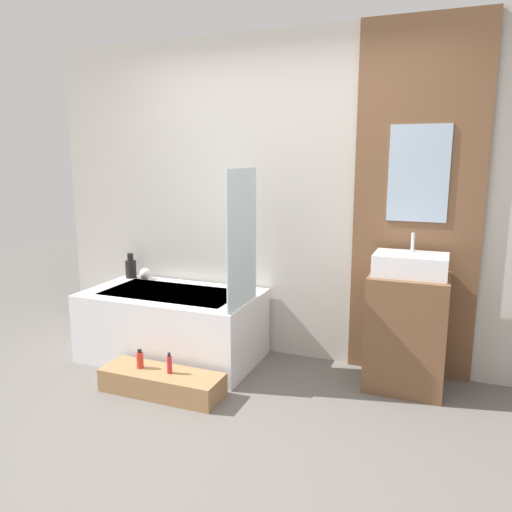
{
  "coord_description": "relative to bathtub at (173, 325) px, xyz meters",
  "views": [
    {
      "loc": [
        1.28,
        -2.26,
        1.64
      ],
      "look_at": [
        0.12,
        0.68,
        1.01
      ],
      "focal_mm": 35.0,
      "sensor_mm": 36.0,
      "label": 1
    }
  ],
  "objects": [
    {
      "name": "sink",
      "position": [
        1.83,
        0.15,
        0.62
      ],
      "size": [
        0.49,
        0.33,
        0.29
      ],
      "color": "white",
      "rests_on": "vanity_cabinet"
    },
    {
      "name": "bottle_soap_secondary",
      "position": [
        0.33,
        -0.6,
        -0.05
      ],
      "size": [
        0.04,
        0.04,
        0.15
      ],
      "color": "red",
      "rests_on": "wooden_step_bench"
    },
    {
      "name": "bathtub",
      "position": [
        0.0,
        0.0,
        0.0
      ],
      "size": [
        1.41,
        0.8,
        0.56
      ],
      "color": "white",
      "rests_on": "ground_plane"
    },
    {
      "name": "wall_tiled_back",
      "position": [
        0.8,
        0.45,
        1.02
      ],
      "size": [
        4.2,
        0.06,
        2.6
      ],
      "primitive_type": "cube",
      "color": "#B7B2A8",
      "rests_on": "ground_plane"
    },
    {
      "name": "ground_plane",
      "position": [
        0.8,
        -1.13,
        -0.28
      ],
      "size": [
        12.0,
        12.0,
        0.0
      ],
      "primitive_type": "plane",
      "color": "#605B56"
    },
    {
      "name": "wall_wood_accent",
      "position": [
        1.83,
        0.4,
        1.03
      ],
      "size": [
        0.91,
        0.04,
        2.6
      ],
      "color": "brown",
      "rests_on": "ground_plane"
    },
    {
      "name": "glass_shower_screen",
      "position": [
        0.67,
        -0.12,
        0.78
      ],
      "size": [
        0.01,
        0.52,
        1.0
      ],
      "primitive_type": "cube",
      "color": "silver",
      "rests_on": "bathtub"
    },
    {
      "name": "vase_round_light",
      "position": [
        -0.45,
        0.3,
        0.33
      ],
      "size": [
        0.1,
        0.1,
        0.1
      ],
      "primitive_type": "sphere",
      "color": "white",
      "rests_on": "bathtub"
    },
    {
      "name": "bottle_soap_primary",
      "position": [
        0.08,
        -0.6,
        -0.06
      ],
      "size": [
        0.05,
        0.05,
        0.14
      ],
      "color": "red",
      "rests_on": "wooden_step_bench"
    },
    {
      "name": "vanity_cabinet",
      "position": [
        1.83,
        0.15,
        0.13
      ],
      "size": [
        0.54,
        0.46,
        0.83
      ],
      "primitive_type": "cube",
      "color": "brown",
      "rests_on": "ground_plane"
    },
    {
      "name": "vase_tall_dark",
      "position": [
        -0.61,
        0.3,
        0.37
      ],
      "size": [
        0.1,
        0.1,
        0.23
      ],
      "color": "black",
      "rests_on": "bathtub"
    },
    {
      "name": "wooden_step_bench",
      "position": [
        0.26,
        -0.6,
        -0.2
      ],
      "size": [
        0.88,
        0.29,
        0.16
      ],
      "primitive_type": "cube",
      "color": "#997047",
      "rests_on": "ground_plane"
    }
  ]
}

